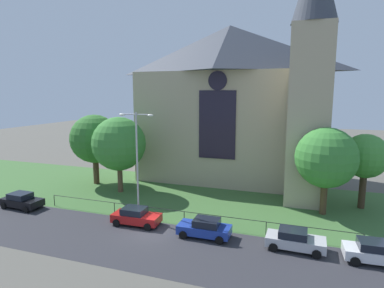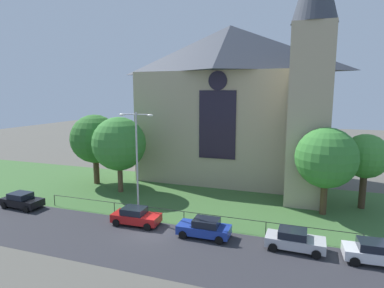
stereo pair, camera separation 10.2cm
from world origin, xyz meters
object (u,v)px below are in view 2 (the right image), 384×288
(parked_car_black, at_px, (22,200))
(parked_car_blue, at_px, (204,228))
(tree_left_near, at_px, (119,144))
(streetlamp_near, at_px, (137,153))
(parked_car_white, at_px, (376,252))
(tree_right_near, at_px, (326,158))
(parked_car_red, at_px, (136,216))
(tree_right_far, at_px, (365,157))
(parked_car_silver, at_px, (294,240))
(tree_left_far, at_px, (95,139))
(church_building, at_px, (234,102))

(parked_car_black, relative_size, parked_car_blue, 1.01)
(tree_left_near, relative_size, streetlamp_near, 0.90)
(streetlamp_near, bearing_deg, parked_car_blue, -14.88)
(parked_car_blue, bearing_deg, parked_car_white, 179.38)
(tree_left_near, bearing_deg, parked_car_white, -18.39)
(tree_right_near, relative_size, parked_car_white, 1.94)
(tree_right_near, height_order, parked_car_red, tree_right_near)
(tree_right_near, bearing_deg, parked_car_white, -70.95)
(tree_right_far, bearing_deg, parked_car_black, -161.10)
(parked_car_black, relative_size, parked_car_silver, 1.01)
(parked_car_red, height_order, parked_car_blue, same)
(parked_car_black, bearing_deg, parked_car_white, 1.37)
(parked_car_silver, bearing_deg, streetlamp_near, 174.33)
(tree_left_near, xyz_separation_m, tree_right_far, (25.67, 3.19, -0.42))
(parked_car_black, height_order, parked_car_white, same)
(tree_right_near, xyz_separation_m, streetlamp_near, (-16.13, -6.57, 0.62))
(parked_car_white, bearing_deg, parked_car_silver, 175.55)
(tree_right_far, bearing_deg, tree_right_near, -141.20)
(tree_left_far, relative_size, tree_right_near, 1.06)
(streetlamp_near, height_order, parked_car_silver, streetlamp_near)
(church_building, distance_m, tree_right_far, 17.05)
(tree_right_near, distance_m, parked_car_black, 29.96)
(tree_left_far, xyz_separation_m, parked_car_black, (-1.75, -9.99, -4.97))
(tree_right_far, height_order, parked_car_black, tree_right_far)
(tree_right_near, bearing_deg, church_building, 137.11)
(parked_car_black, distance_m, parked_car_red, 12.87)
(tree_left_far, xyz_separation_m, parked_car_red, (11.12, -9.98, -4.97))
(tree_right_far, relative_size, parked_car_blue, 1.77)
(tree_right_near, relative_size, parked_car_black, 1.94)
(parked_car_red, height_order, parked_car_white, same)
(streetlamp_near, bearing_deg, parked_car_black, -173.29)
(tree_left_far, distance_m, parked_car_black, 11.29)
(streetlamp_near, xyz_separation_m, parked_car_blue, (6.93, -1.84, -5.31))
(tree_left_near, relative_size, parked_car_black, 2.05)
(parked_car_silver, bearing_deg, parked_car_white, -0.41)
(parked_car_blue, bearing_deg, church_building, -85.18)
(tree_right_far, height_order, tree_right_near, tree_right_near)
(tree_left_near, bearing_deg, parked_car_black, -129.89)
(tree_left_near, xyz_separation_m, parked_car_red, (6.32, -7.82, -4.91))
(tree_right_near, height_order, parked_car_silver, tree_right_near)
(tree_right_near, height_order, parked_car_blue, tree_right_near)
(tree_left_near, distance_m, tree_left_far, 5.26)
(tree_left_near, distance_m, parked_car_white, 26.64)
(church_building, xyz_separation_m, tree_left_near, (-11.02, -10.32, -4.62))
(tree_right_far, height_order, parked_car_silver, tree_right_far)
(tree_right_far, height_order, parked_car_blue, tree_right_far)
(church_building, distance_m, parked_car_silver, 22.44)
(streetlamp_near, relative_size, parked_car_black, 2.28)
(parked_car_black, bearing_deg, tree_right_far, 21.04)
(parked_car_red, relative_size, parked_car_silver, 1.00)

